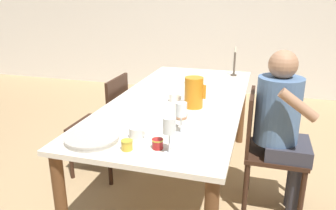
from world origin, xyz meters
TOP-DOWN VIEW (x-y plane):
  - ground_plane at (0.00, 0.00)m, footprint 20.00×20.00m
  - wall_back at (0.00, 2.95)m, footprint 10.00×0.06m
  - dining_table at (0.00, 0.00)m, footprint 0.96×2.15m
  - chair_person_side at (0.67, -0.09)m, footprint 0.42×0.42m
  - chair_opposite at (-0.67, 0.03)m, footprint 0.42×0.42m
  - person_seated at (0.75, -0.12)m, footprint 0.39×0.41m
  - red_pitcher at (0.15, -0.17)m, footprint 0.16×0.13m
  - wine_glass_water at (0.17, -0.65)m, footprint 0.07×0.07m
  - wine_glass_juice at (0.18, -0.92)m, footprint 0.07×0.07m
  - teacup_near_person at (-0.04, -0.79)m, footprint 0.13×0.13m
  - teacup_across at (-0.01, -0.11)m, footprint 0.13×0.13m
  - serving_tray at (-0.27, -0.89)m, footprint 0.30×0.30m
  - bread_plate at (0.13, -0.45)m, footprint 0.20×0.20m
  - jam_jar_amber at (-0.04, -0.93)m, footprint 0.06×0.06m
  - jam_jar_red at (0.11, -0.87)m, footprint 0.06×0.06m
  - candlestick_tall at (0.33, 0.87)m, footprint 0.06×0.06m

SIDE VIEW (x-z plane):
  - ground_plane at x=0.00m, z-range 0.00..0.00m
  - chair_person_side at x=0.67m, z-range 0.04..0.92m
  - chair_opposite at x=-0.67m, z-range 0.04..0.92m
  - dining_table at x=0.00m, z-range 0.30..1.07m
  - person_seated at x=0.75m, z-range 0.11..1.31m
  - serving_tray at x=-0.27m, z-range 0.77..0.80m
  - bread_plate at x=0.13m, z-range 0.75..0.83m
  - teacup_near_person at x=-0.04m, z-range 0.76..0.83m
  - teacup_across at x=-0.01m, z-range 0.76..0.83m
  - jam_jar_amber at x=-0.04m, z-range 0.77..0.82m
  - jam_jar_red at x=0.11m, z-range 0.77..0.82m
  - candlestick_tall at x=0.33m, z-range 0.73..1.02m
  - red_pitcher at x=0.15m, z-range 0.77..0.99m
  - wine_glass_water at x=0.17m, z-range 0.81..1.00m
  - wine_glass_juice at x=0.18m, z-range 0.81..1.01m
  - wall_back at x=0.00m, z-range 0.00..2.60m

